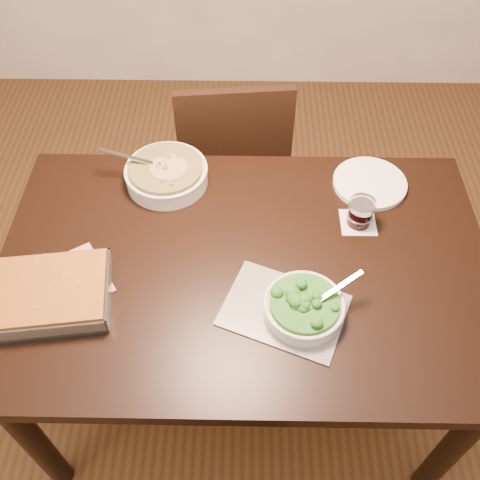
{
  "coord_description": "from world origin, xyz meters",
  "views": [
    {
      "loc": [
        0.0,
        -0.91,
        1.95
      ],
      "look_at": [
        -0.01,
        0.04,
        0.8
      ],
      "focal_mm": 40.0,
      "sensor_mm": 36.0,
      "label": 1
    }
  ],
  "objects_px": {
    "broccoli_bowl": "(304,307)",
    "baking_dish": "(47,294)",
    "table": "(244,282)",
    "wine_tumbler": "(361,212)",
    "chair_far": "(233,157)",
    "stew_bowl": "(166,174)",
    "dinner_plate": "(370,183)"
  },
  "relations": [
    {
      "from": "broccoli_bowl",
      "to": "chair_far",
      "type": "xyz_separation_m",
      "value": [
        -0.21,
        0.89,
        -0.28
      ]
    },
    {
      "from": "wine_tumbler",
      "to": "table",
      "type": "bearing_deg",
      "value": -155.25
    },
    {
      "from": "stew_bowl",
      "to": "table",
      "type": "bearing_deg",
      "value": -52.2
    },
    {
      "from": "table",
      "to": "baking_dish",
      "type": "relative_size",
      "value": 3.93
    },
    {
      "from": "broccoli_bowl",
      "to": "dinner_plate",
      "type": "bearing_deg",
      "value": 63.49
    },
    {
      "from": "broccoli_bowl",
      "to": "dinner_plate",
      "type": "distance_m",
      "value": 0.54
    },
    {
      "from": "baking_dish",
      "to": "dinner_plate",
      "type": "xyz_separation_m",
      "value": [
        0.91,
        0.45,
        -0.02
      ]
    },
    {
      "from": "table",
      "to": "wine_tumbler",
      "type": "distance_m",
      "value": 0.4
    },
    {
      "from": "table",
      "to": "chair_far",
      "type": "height_order",
      "value": "chair_far"
    },
    {
      "from": "stew_bowl",
      "to": "dinner_plate",
      "type": "relative_size",
      "value": 1.26
    },
    {
      "from": "chair_far",
      "to": "wine_tumbler",
      "type": "bearing_deg",
      "value": 118.63
    },
    {
      "from": "table",
      "to": "chair_far",
      "type": "relative_size",
      "value": 1.56
    },
    {
      "from": "broccoli_bowl",
      "to": "wine_tumbler",
      "type": "height_order",
      "value": "wine_tumbler"
    },
    {
      "from": "stew_bowl",
      "to": "chair_far",
      "type": "xyz_separation_m",
      "value": [
        0.2,
        0.4,
        -0.29
      ]
    },
    {
      "from": "table",
      "to": "broccoli_bowl",
      "type": "bearing_deg",
      "value": -46.15
    },
    {
      "from": "broccoli_bowl",
      "to": "chair_far",
      "type": "height_order",
      "value": "chair_far"
    },
    {
      "from": "stew_bowl",
      "to": "broccoli_bowl",
      "type": "height_order",
      "value": "stew_bowl"
    },
    {
      "from": "chair_far",
      "to": "dinner_plate",
      "type": "bearing_deg",
      "value": 131.89
    },
    {
      "from": "dinner_plate",
      "to": "stew_bowl",
      "type": "bearing_deg",
      "value": 179.64
    },
    {
      "from": "table",
      "to": "chair_far",
      "type": "xyz_separation_m",
      "value": [
        -0.05,
        0.72,
        -0.15
      ]
    },
    {
      "from": "baking_dish",
      "to": "broccoli_bowl",
      "type": "bearing_deg",
      "value": -10.16
    },
    {
      "from": "stew_bowl",
      "to": "broccoli_bowl",
      "type": "xyz_separation_m",
      "value": [
        0.41,
        -0.48,
        -0.01
      ]
    },
    {
      "from": "stew_bowl",
      "to": "wine_tumbler",
      "type": "distance_m",
      "value": 0.61
    },
    {
      "from": "broccoli_bowl",
      "to": "baking_dish",
      "type": "relative_size",
      "value": 0.63
    },
    {
      "from": "table",
      "to": "stew_bowl",
      "type": "distance_m",
      "value": 0.43
    },
    {
      "from": "table",
      "to": "stew_bowl",
      "type": "relative_size",
      "value": 4.79
    },
    {
      "from": "wine_tumbler",
      "to": "chair_far",
      "type": "relative_size",
      "value": 0.1
    },
    {
      "from": "stew_bowl",
      "to": "chair_far",
      "type": "bearing_deg",
      "value": 63.7
    },
    {
      "from": "wine_tumbler",
      "to": "dinner_plate",
      "type": "bearing_deg",
      "value": 70.8
    },
    {
      "from": "wine_tumbler",
      "to": "baking_dish",
      "type": "bearing_deg",
      "value": -161.41
    },
    {
      "from": "broccoli_bowl",
      "to": "dinner_plate",
      "type": "height_order",
      "value": "broccoli_bowl"
    },
    {
      "from": "baking_dish",
      "to": "stew_bowl",
      "type": "bearing_deg",
      "value": 51.81
    }
  ]
}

